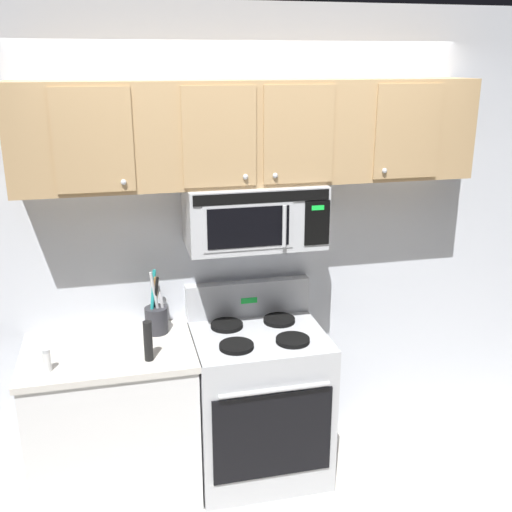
# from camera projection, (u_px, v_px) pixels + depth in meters

# --- Properties ---
(back_wall) EXTENTS (5.20, 0.10, 2.70)m
(back_wall) POSITION_uv_depth(u_px,v_px,m) (244.00, 241.00, 3.68)
(back_wall) COLOR silver
(back_wall) RESTS_ON ground_plane
(stove_range) EXTENTS (0.76, 0.69, 1.12)m
(stove_range) POSITION_uv_depth(u_px,v_px,m) (259.00, 400.00, 3.61)
(stove_range) COLOR #B7BABF
(stove_range) RESTS_ON ground_plane
(over_range_microwave) EXTENTS (0.76, 0.43, 0.35)m
(over_range_microwave) POSITION_uv_depth(u_px,v_px,m) (254.00, 215.00, 3.37)
(over_range_microwave) COLOR #B7BABF
(upper_cabinets) EXTENTS (2.50, 0.36, 0.55)m
(upper_cabinets) POSITION_uv_depth(u_px,v_px,m) (252.00, 132.00, 3.26)
(upper_cabinets) COLOR tan
(counter_segment) EXTENTS (0.93, 0.65, 0.90)m
(counter_segment) POSITION_uv_depth(u_px,v_px,m) (114.00, 421.00, 3.43)
(counter_segment) COLOR silver
(counter_segment) RESTS_ON ground_plane
(utensil_crock_charcoal) EXTENTS (0.13, 0.13, 0.38)m
(utensil_crock_charcoal) POSITION_uv_depth(u_px,v_px,m) (156.00, 317.00, 3.47)
(utensil_crock_charcoal) COLOR #2D2D33
(utensil_crock_charcoal) RESTS_ON counter_segment
(salt_shaker) EXTENTS (0.04, 0.04, 0.12)m
(salt_shaker) POSITION_uv_depth(u_px,v_px,m) (47.00, 360.00, 3.05)
(salt_shaker) COLOR white
(salt_shaker) RESTS_ON counter_segment
(pepper_mill) EXTENTS (0.05, 0.05, 0.22)m
(pepper_mill) POSITION_uv_depth(u_px,v_px,m) (148.00, 341.00, 3.14)
(pepper_mill) COLOR black
(pepper_mill) RESTS_ON counter_segment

